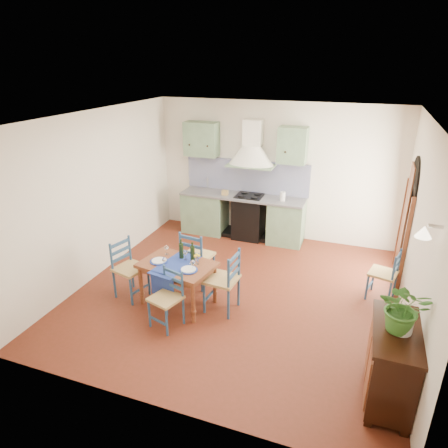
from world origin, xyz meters
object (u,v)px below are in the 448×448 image
at_px(sideboard, 391,362).
at_px(potted_plant, 404,308).
at_px(chair_near, 167,298).
at_px(dining_table, 177,268).

bearing_deg(sideboard, potted_plant, -30.32).
bearing_deg(sideboard, chair_near, 172.43).
distance_m(dining_table, potted_plant, 3.22).
distance_m(sideboard, potted_plant, 0.70).
height_order(sideboard, potted_plant, potted_plant).
relative_size(sideboard, potted_plant, 1.90).
relative_size(chair_near, sideboard, 0.81).
bearing_deg(dining_table, chair_near, -79.97).
distance_m(dining_table, chair_near, 0.57).
relative_size(dining_table, chair_near, 1.41).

